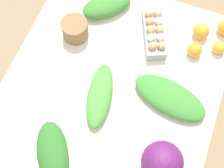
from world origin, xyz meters
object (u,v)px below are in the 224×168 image
greens_bunch_chard (100,95)px  orange_3 (219,48)px  cabbage_purple (162,162)px  orange_2 (201,31)px  paper_bag (75,29)px  greens_bunch_scallion (107,5)px  greens_bunch_kale (170,97)px  greens_bunch_dandelion (53,152)px  orange_1 (195,50)px  egg_carton (154,32)px

greens_bunch_chard → orange_3: bearing=-46.1°
cabbage_purple → orange_2: 0.71m
greens_bunch_chard → orange_2: orange_2 is taller
paper_bag → greens_bunch_scallion: paper_bag is taller
greens_bunch_kale → greens_bunch_scallion: bearing=50.5°
orange_3 → greens_bunch_dandelion: bearing=144.0°
paper_bag → greens_bunch_chard: paper_bag is taller
greens_bunch_kale → orange_1: orange_1 is taller
egg_carton → cabbage_purple: bearing=176.9°
cabbage_purple → egg_carton: 0.66m
greens_bunch_kale → orange_1: 0.29m
egg_carton → greens_bunch_scallion: (0.08, 0.29, -0.00)m
paper_bag → orange_1: 0.61m
orange_3 → paper_bag: bearing=103.1°
cabbage_purple → greens_bunch_chard: size_ratio=0.55×
greens_bunch_chard → orange_3: (0.45, -0.47, 0.00)m
orange_2 → paper_bag: bearing=110.1°
egg_carton → greens_bunch_chard: size_ratio=0.91×
greens_bunch_chard → greens_bunch_scallion: bearing=17.2°
greens_bunch_kale → orange_1: (0.28, -0.04, 0.01)m
greens_bunch_dandelion → orange_1: greens_bunch_dandelion is taller
greens_bunch_kale → orange_3: bearing=-24.4°
egg_carton → greens_bunch_dandelion: bearing=139.5°
greens_bunch_chard → greens_bunch_scallion: greens_bunch_scallion is taller
orange_2 → orange_3: bearing=-116.8°
orange_2 → orange_3: orange_2 is taller
egg_carton → orange_3: (0.04, -0.33, -0.01)m
orange_3 → orange_1: bearing=117.5°
egg_carton → orange_3: 0.33m
cabbage_purple → paper_bag: 0.78m
greens_bunch_kale → greens_bunch_chard: bearing=109.0°
greens_bunch_chard → greens_bunch_scallion: 0.51m
paper_bag → greens_bunch_kale: 0.59m
greens_bunch_scallion → orange_3: size_ratio=4.19×
greens_bunch_dandelion → orange_3: 0.96m
paper_bag → greens_bunch_scallion: (0.21, -0.10, -0.01)m
greens_bunch_dandelion → orange_3: (0.77, -0.56, -0.01)m
paper_bag → greens_bunch_scallion: size_ratio=0.49×
greens_bunch_chard → egg_carton: bearing=-18.2°
paper_bag → orange_2: size_ratio=1.64×
orange_3 → greens_bunch_kale: bearing=155.6°
cabbage_purple → orange_2: cabbage_purple is taller
egg_carton → orange_2: (0.09, -0.22, -0.00)m
greens_bunch_kale → orange_1: size_ratio=4.93×
greens_bunch_chard → greens_bunch_scallion: (0.49, 0.15, 0.01)m
greens_bunch_dandelion → orange_2: size_ratio=3.47×
greens_bunch_chard → greens_bunch_scallion: size_ratio=1.19×
greens_bunch_dandelion → greens_bunch_scallion: bearing=4.1°
cabbage_purple → paper_bag: size_ratio=1.33×
egg_carton → greens_bunch_scallion: bearing=51.8°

